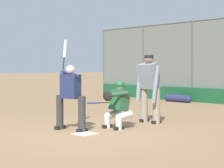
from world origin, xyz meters
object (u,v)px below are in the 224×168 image
catcher_behind_plate (118,104)px  spare_bat_near_backstop (95,103)px  batter_at_plate (70,95)px  umpire_home (149,86)px  equipment_bag_dugout_side (178,98)px

catcher_behind_plate → spare_bat_near_backstop: (4.87, -3.70, -0.55)m
catcher_behind_plate → batter_at_plate: bearing=63.2°
umpire_home → spare_bat_near_backstop: size_ratio=2.12×
catcher_behind_plate → spare_bat_near_backstop: catcher_behind_plate is taller
catcher_behind_plate → equipment_bag_dugout_side: size_ratio=0.87×
umpire_home → spare_bat_near_backstop: 5.55m
batter_at_plate → spare_bat_near_backstop: batter_at_plate is taller
equipment_bag_dugout_side → umpire_home: bearing=118.2°
batter_at_plate → equipment_bag_dugout_side: batter_at_plate is taller
batter_at_plate → equipment_bag_dugout_side: bearing=-82.6°
umpire_home → equipment_bag_dugout_side: umpire_home is taller
batter_at_plate → spare_bat_near_backstop: 6.44m
umpire_home → equipment_bag_dugout_side: (2.92, -5.44, -0.80)m
umpire_home → spare_bat_near_backstop: (4.86, -2.51, -0.92)m
batter_at_plate → catcher_behind_plate: size_ratio=1.87×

